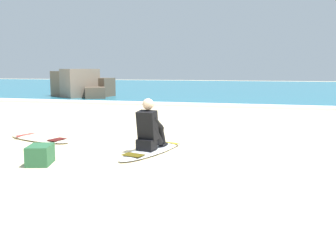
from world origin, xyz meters
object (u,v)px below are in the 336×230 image
Objects in this scene: surfboard_spare_near at (39,138)px; surfer_seated at (150,130)px; surfboard_main at (153,150)px; beach_bag at (40,155)px.

surfer_seated is at bearing -11.62° from surfboard_spare_near.
surfboard_main is at bearing 70.06° from surfer_seated.
surfboard_main is 4.45× the size of beach_bag.
surfer_seated reaches higher than surfboard_spare_near.
surfboard_main is 2.79m from surfboard_spare_near.
beach_bag is (-1.49, -1.26, -0.28)m from surfer_seated.
surfer_seated is (-0.04, -0.10, 0.40)m from surfboard_main.
surfboard_spare_near is (-2.75, 0.46, 0.00)m from surfboard_main.
surfboard_main is 2.26× the size of surfer_seated.
surfboard_main is 0.41m from surfer_seated.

